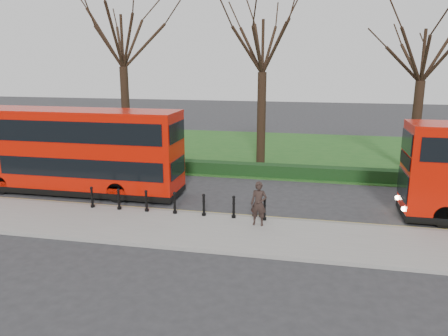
# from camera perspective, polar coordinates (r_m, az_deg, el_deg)

# --- Properties ---
(ground) EXTENTS (120.00, 120.00, 0.00)m
(ground) POSITION_cam_1_polar(r_m,az_deg,el_deg) (21.84, -3.86, -5.23)
(ground) COLOR #28282B
(ground) RESTS_ON ground
(pavement) EXTENTS (60.00, 4.00, 0.15)m
(pavement) POSITION_cam_1_polar(r_m,az_deg,el_deg) (19.13, -6.33, -7.86)
(pavement) COLOR gray
(pavement) RESTS_ON ground
(kerb) EXTENTS (60.00, 0.25, 0.16)m
(kerb) POSITION_cam_1_polar(r_m,az_deg,el_deg) (20.91, -4.61, -5.90)
(kerb) COLOR slate
(kerb) RESTS_ON ground
(grass_verge) EXTENTS (60.00, 18.00, 0.06)m
(grass_verge) POSITION_cam_1_polar(r_m,az_deg,el_deg) (36.01, 2.64, 2.44)
(grass_verge) COLOR #1D4F1A
(grass_verge) RESTS_ON ground
(hedge) EXTENTS (60.00, 0.90, 0.80)m
(hedge) POSITION_cam_1_polar(r_m,az_deg,el_deg) (28.07, -0.10, -0.03)
(hedge) COLOR black
(hedge) RESTS_ON ground
(yellow_line_outer) EXTENTS (60.00, 0.10, 0.01)m
(yellow_line_outer) POSITION_cam_1_polar(r_m,az_deg,el_deg) (21.21, -4.38, -5.81)
(yellow_line_outer) COLOR yellow
(yellow_line_outer) RESTS_ON ground
(yellow_line_inner) EXTENTS (60.00, 0.10, 0.01)m
(yellow_line_inner) POSITION_cam_1_polar(r_m,az_deg,el_deg) (21.39, -4.23, -5.64)
(yellow_line_inner) COLOR yellow
(yellow_line_inner) RESTS_ON ground
(tree_left) EXTENTS (7.82, 7.82, 12.22)m
(tree_left) POSITION_cam_1_polar(r_m,az_deg,el_deg) (32.90, -13.21, 16.55)
(tree_left) COLOR black
(tree_left) RESTS_ON ground
(tree_mid) EXTENTS (7.44, 7.44, 11.63)m
(tree_mid) POSITION_cam_1_polar(r_m,az_deg,el_deg) (30.11, 5.11, 16.30)
(tree_mid) COLOR black
(tree_mid) RESTS_ON ground
(tree_right) EXTENTS (6.88, 6.88, 10.75)m
(tree_right) POSITION_cam_1_polar(r_m,az_deg,el_deg) (30.51, 24.65, 13.91)
(tree_right) COLOR black
(tree_right) RESTS_ON ground
(bollard_row) EXTENTS (8.58, 0.15, 1.00)m
(bollard_row) POSITION_cam_1_polar(r_m,az_deg,el_deg) (20.58, -6.46, -4.58)
(bollard_row) COLOR black
(bollard_row) RESTS_ON pavement
(bus_lead) EXTENTS (11.55, 2.65, 4.59)m
(bus_lead) POSITION_cam_1_polar(r_m,az_deg,el_deg) (25.06, -18.74, 2.03)
(bus_lead) COLOR #B81002
(bus_lead) RESTS_ON ground
(pedestrian) EXTENTS (0.74, 0.51, 1.94)m
(pedestrian) POSITION_cam_1_polar(r_m,az_deg,el_deg) (18.94, 4.56, -4.67)
(pedestrian) COLOR black
(pedestrian) RESTS_ON pavement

